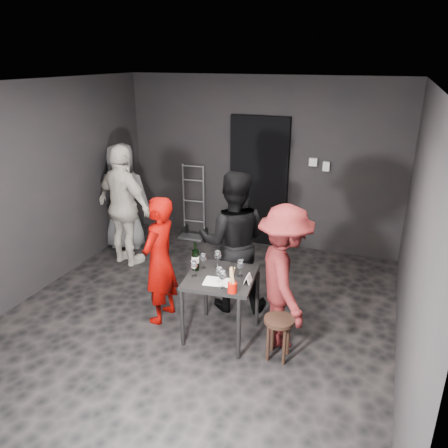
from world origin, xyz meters
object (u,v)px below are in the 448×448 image
at_px(tasting_table, 221,284).
at_px(bystander_grey, 123,190).
at_px(stool, 279,328).
at_px(breadstick_cup, 232,280).
at_px(hand_truck, 193,224).
at_px(wine_bottle, 195,259).
at_px(man_maroon, 284,274).
at_px(server_red, 159,259).
at_px(woman_black, 233,231).
at_px(bystander_cream, 123,195).

height_order(tasting_table, bystander_grey, bystander_grey).
xyz_separation_m(stool, breadstick_cup, (-0.46, -0.13, 0.52)).
bearing_deg(hand_truck, wine_bottle, -70.59).
height_order(stool, man_maroon, man_maroon).
bearing_deg(tasting_table, server_red, 174.53).
distance_m(tasting_table, server_red, 0.80).
bearing_deg(woman_black, bystander_cream, -33.14).
distance_m(stool, bystander_cream, 3.11).
height_order(server_red, bystander_grey, bystander_grey).
height_order(hand_truck, woman_black, woman_black).
height_order(tasting_table, bystander_cream, bystander_cream).
distance_m(tasting_table, breadstick_cup, 0.43).
xyz_separation_m(stool, woman_black, (-0.79, 0.80, 0.65)).
height_order(woman_black, bystander_grey, woman_black).
height_order(man_maroon, bystander_grey, bystander_grey).
bearing_deg(server_red, bystander_grey, -134.20).
distance_m(wine_bottle, breadstick_cup, 0.63).
height_order(bystander_grey, breadstick_cup, bystander_grey).
relative_size(hand_truck, man_maroon, 0.76).
bearing_deg(tasting_table, wine_bottle, 174.31).
xyz_separation_m(woman_black, bystander_cream, (-1.91, 0.58, 0.07)).
relative_size(tasting_table, woman_black, 0.37).
xyz_separation_m(man_maroon, bystander_cream, (-2.66, 1.09, 0.25)).
bearing_deg(stool, bystander_cream, 152.87).
distance_m(hand_truck, breadstick_cup, 3.38).
xyz_separation_m(bystander_grey, breadstick_cup, (2.59, -2.03, -0.09)).
distance_m(hand_truck, woman_black, 2.49).
bearing_deg(man_maroon, breadstick_cup, 106.55).
height_order(bystander_cream, bystander_grey, bystander_cream).
bearing_deg(bystander_cream, bystander_grey, -38.29).
relative_size(stool, bystander_cream, 0.22).
relative_size(tasting_table, server_red, 0.49).
distance_m(man_maroon, bystander_cream, 2.88).
xyz_separation_m(server_red, bystander_grey, (-1.57, 1.67, 0.20)).
relative_size(tasting_table, stool, 1.60).
height_order(tasting_table, stool, tasting_table).
distance_m(tasting_table, bystander_cream, 2.39).
bearing_deg(server_red, hand_truck, -160.93).
xyz_separation_m(server_red, breadstick_cup, (1.02, -0.36, 0.11)).
height_order(server_red, man_maroon, man_maroon).
relative_size(woman_black, breadstick_cup, 6.96).
xyz_separation_m(woman_black, bystander_grey, (-2.26, 1.10, -0.04)).
height_order(woman_black, bystander_cream, bystander_cream).
distance_m(bystander_grey, breadstick_cup, 3.29).
bearing_deg(wine_bottle, bystander_grey, 140.05).
bearing_deg(bystander_grey, wine_bottle, 124.72).
xyz_separation_m(hand_truck, server_red, (0.73, -2.46, 0.55)).
distance_m(stool, wine_bottle, 1.14).
distance_m(hand_truck, stool, 3.49).
relative_size(man_maroon, wine_bottle, 5.05).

